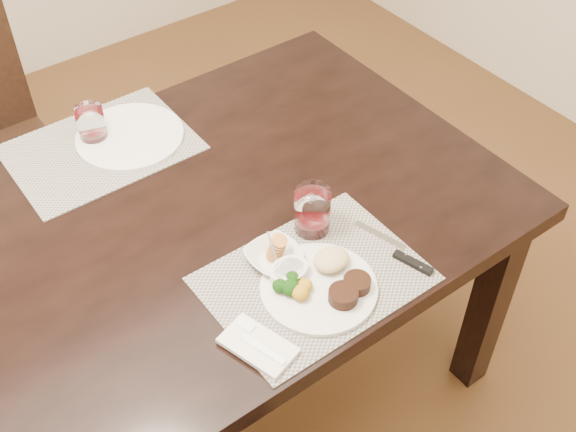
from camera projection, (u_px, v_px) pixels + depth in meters
dining_table at (103, 289)px, 1.65m from camera, size 2.00×1.00×0.75m
placemat_near at (314, 279)px, 1.56m from camera, size 0.46×0.34×0.00m
placemat_far at (101, 148)px, 1.88m from camera, size 0.46×0.34×0.00m
dinner_plate at (324, 283)px, 1.53m from camera, size 0.25×0.25×0.05m
napkin_fork at (258, 345)px, 1.43m from camera, size 0.12×0.17×0.02m
steak_knife at (405, 256)px, 1.60m from camera, size 0.05×0.22×0.01m
cracker_bowl at (274, 256)px, 1.59m from camera, size 0.12×0.12×0.05m
sauce_ramekin at (289, 273)px, 1.55m from camera, size 0.09×0.13×0.07m
wine_glass_near at (312, 212)px, 1.64m from camera, size 0.08×0.08×0.11m
far_plate at (130, 137)px, 1.90m from camera, size 0.28×0.28×0.01m
wine_glass_far at (92, 126)px, 1.87m from camera, size 0.07×0.07×0.10m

